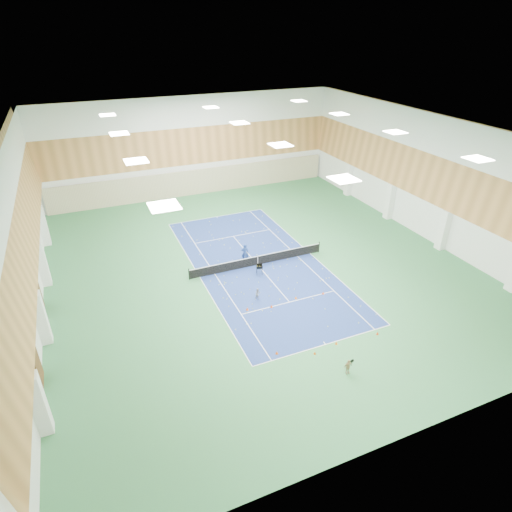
# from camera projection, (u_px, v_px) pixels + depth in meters

# --- Properties ---
(ground) EXTENTS (40.00, 40.00, 0.00)m
(ground) POSITION_uv_depth(u_px,v_px,m) (258.00, 265.00, 39.04)
(ground) COLOR #307041
(ground) RESTS_ON ground
(room_shell) EXTENTS (36.00, 40.00, 12.00)m
(room_shell) POSITION_uv_depth(u_px,v_px,m) (258.00, 204.00, 36.13)
(room_shell) COLOR white
(room_shell) RESTS_ON ground
(wood_cladding) EXTENTS (36.00, 40.00, 8.00)m
(wood_cladding) POSITION_uv_depth(u_px,v_px,m) (258.00, 181.00, 35.16)
(wood_cladding) COLOR #C38448
(wood_cladding) RESTS_ON room_shell
(ceiling_light_grid) EXTENTS (21.40, 25.40, 0.06)m
(ceiling_light_grid) POSITION_uv_depth(u_px,v_px,m) (258.00, 133.00, 33.26)
(ceiling_light_grid) COLOR white
(ceiling_light_grid) RESTS_ON room_shell
(court_surface) EXTENTS (10.97, 23.77, 0.01)m
(court_surface) POSITION_uv_depth(u_px,v_px,m) (258.00, 265.00, 39.03)
(court_surface) COLOR navy
(court_surface) RESTS_ON ground
(tennis_balls_scatter) EXTENTS (10.57, 22.77, 0.07)m
(tennis_balls_scatter) POSITION_uv_depth(u_px,v_px,m) (258.00, 265.00, 39.01)
(tennis_balls_scatter) COLOR yellow
(tennis_balls_scatter) RESTS_ON ground
(tennis_net) EXTENTS (12.80, 0.10, 1.10)m
(tennis_net) POSITION_uv_depth(u_px,v_px,m) (258.00, 260.00, 38.77)
(tennis_net) COLOR black
(tennis_net) RESTS_ON ground
(back_curtain) EXTENTS (35.40, 0.16, 3.20)m
(back_curtain) POSITION_uv_depth(u_px,v_px,m) (196.00, 182.00, 54.16)
(back_curtain) COLOR #C6B793
(back_curtain) RESTS_ON ground
(door_left_a) EXTENTS (0.08, 1.80, 2.20)m
(door_left_a) POSITION_uv_depth(u_px,v_px,m) (39.00, 368.00, 25.92)
(door_left_a) COLOR #593319
(door_left_a) RESTS_ON ground
(door_left_b) EXTENTS (0.08, 1.80, 2.20)m
(door_left_b) POSITION_uv_depth(u_px,v_px,m) (41.00, 299.00, 32.36)
(door_left_b) COLOR #593319
(door_left_b) RESTS_ON ground
(coach) EXTENTS (0.78, 0.65, 1.85)m
(coach) POSITION_uv_depth(u_px,v_px,m) (245.00, 253.00, 39.13)
(coach) COLOR navy
(coach) RESTS_ON ground
(child_court) EXTENTS (0.56, 0.48, 0.99)m
(child_court) POSITION_uv_depth(u_px,v_px,m) (258.00, 294.00, 34.03)
(child_court) COLOR gray
(child_court) RESTS_ON ground
(child_apron) EXTENTS (0.64, 0.28, 1.08)m
(child_apron) POSITION_uv_depth(u_px,v_px,m) (348.00, 367.00, 26.84)
(child_apron) COLOR tan
(child_apron) RESTS_ON ground
(ball_cart) EXTENTS (0.70, 0.70, 0.96)m
(ball_cart) POSITION_uv_depth(u_px,v_px,m) (259.00, 269.00, 37.41)
(ball_cart) COLOR black
(ball_cart) RESTS_ON ground
(cone_svc_a) EXTENTS (0.23, 0.23, 0.25)m
(cone_svc_a) POSITION_uv_depth(u_px,v_px,m) (247.00, 309.00, 32.91)
(cone_svc_a) COLOR #EF510C
(cone_svc_a) RESTS_ON ground
(cone_svc_b) EXTENTS (0.22, 0.22, 0.24)m
(cone_svc_b) POSITION_uv_depth(u_px,v_px,m) (272.00, 306.00, 33.22)
(cone_svc_b) COLOR #F2420C
(cone_svc_b) RESTS_ON ground
(cone_svc_c) EXTENTS (0.22, 0.22, 0.24)m
(cone_svc_c) POSITION_uv_depth(u_px,v_px,m) (296.00, 297.00, 34.25)
(cone_svc_c) COLOR orange
(cone_svc_c) RESTS_ON ground
(cone_svc_d) EXTENTS (0.21, 0.21, 0.23)m
(cone_svc_d) POSITION_uv_depth(u_px,v_px,m) (323.00, 293.00, 34.85)
(cone_svc_d) COLOR #FF4E0D
(cone_svc_d) RESTS_ON ground
(cone_base_a) EXTENTS (0.22, 0.22, 0.24)m
(cone_base_a) POSITION_uv_depth(u_px,v_px,m) (277.00, 352.00, 28.59)
(cone_base_a) COLOR #E55A0C
(cone_base_a) RESTS_ON ground
(cone_base_b) EXTENTS (0.18, 0.18, 0.20)m
(cone_base_b) POSITION_uv_depth(u_px,v_px,m) (315.00, 353.00, 28.59)
(cone_base_b) COLOR #E6580C
(cone_base_b) RESTS_ON ground
(cone_base_c) EXTENTS (0.19, 0.19, 0.21)m
(cone_base_c) POSITION_uv_depth(u_px,v_px,m) (336.00, 343.00, 29.46)
(cone_base_c) COLOR orange
(cone_base_c) RESTS_ON ground
(cone_base_d) EXTENTS (0.20, 0.20, 0.22)m
(cone_base_d) POSITION_uv_depth(u_px,v_px,m) (378.00, 333.00, 30.37)
(cone_base_d) COLOR red
(cone_base_d) RESTS_ON ground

